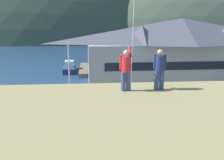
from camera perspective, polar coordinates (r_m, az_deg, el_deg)
ground_plane at (r=19.57m, az=2.46°, el=-16.11°), size 600.00×600.00×0.00m
parking_lot_pad at (r=24.02m, az=0.91°, el=-10.30°), size 40.00×20.00×0.10m
bay_water at (r=77.62m, az=-3.25°, el=5.61°), size 360.00×84.00×0.03m
far_hill_east_peak at (r=137.68m, az=-13.28°, el=8.33°), size 127.63×66.42×92.61m
far_hill_center_saddle at (r=147.02m, az=20.66°, el=8.11°), size 132.18×74.94×78.73m
harbor_lodge at (r=41.38m, az=14.55°, el=6.30°), size 29.47×9.23×9.76m
wharf_dock at (r=50.82m, az=-5.15°, el=2.27°), size 3.20×12.26×0.70m
moored_boat_wharfside at (r=50.65m, az=-9.09°, el=2.56°), size 2.54×7.16×2.16m
moored_boat_outer_mooring at (r=52.28m, az=-1.31°, el=3.02°), size 2.93×7.35×2.16m
parked_car_lone_by_shed at (r=24.73m, az=-15.63°, el=-7.58°), size 4.35×2.37×1.82m
parking_light_pole at (r=28.16m, az=-9.14°, el=1.56°), size 0.24×0.78×6.90m
person_kite_flyer at (r=11.12m, az=3.01°, el=2.43°), size 0.51×0.66×1.86m
person_companion at (r=11.51m, az=10.16°, el=2.51°), size 0.55×0.40×1.74m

